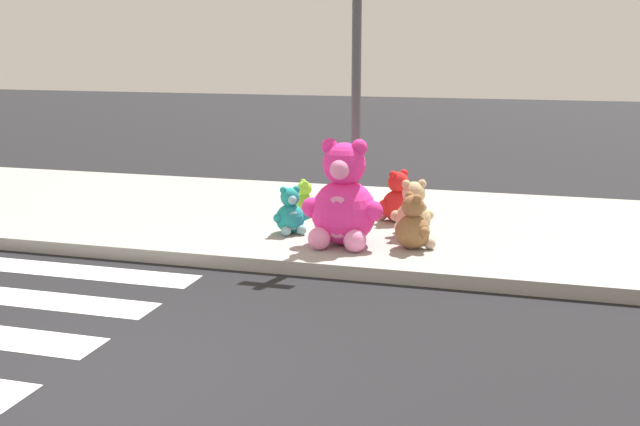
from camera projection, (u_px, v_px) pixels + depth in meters
ground_plane at (69, 391)px, 5.30m from camera, size 60.00×60.00×0.00m
sidewalk at (296, 219)px, 10.16m from camera, size 28.00×4.40×0.15m
sign_pole at (356, 90)px, 8.75m from camera, size 0.56×0.11×3.20m
plush_pink_large at (343, 203)px, 8.47m from camera, size 0.93×0.81×1.20m
plush_brown at (414, 226)px, 8.37m from camera, size 0.45×0.44×0.63m
plush_yellow at (348, 202)px, 9.86m from camera, size 0.38×0.39×0.53m
plush_lime at (303, 202)px, 9.94m from camera, size 0.35×0.34×0.49m
plush_teal at (290, 214)px, 9.05m from camera, size 0.40×0.41×0.57m
plush_red at (397, 201)px, 9.65m from camera, size 0.48×0.47×0.67m
plush_tan at (413, 213)px, 8.92m from camera, size 0.49×0.49×0.68m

